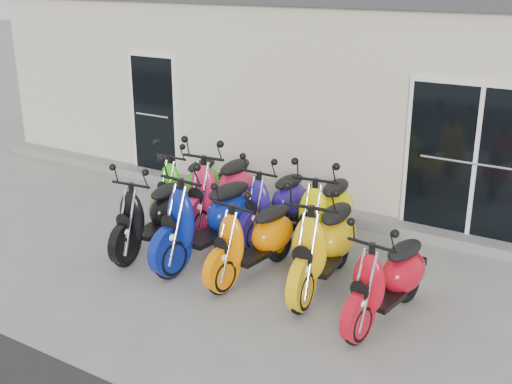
% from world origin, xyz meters
% --- Properties ---
extents(ground, '(80.00, 80.00, 0.00)m').
position_xyz_m(ground, '(0.00, 0.00, 0.00)').
color(ground, gray).
rests_on(ground, ground).
extents(building, '(14.00, 6.00, 3.20)m').
position_xyz_m(building, '(0.00, 5.20, 1.60)').
color(building, beige).
rests_on(building, ground).
extents(front_step, '(14.00, 0.40, 0.15)m').
position_xyz_m(front_step, '(0.00, 2.02, 0.07)').
color(front_step, gray).
rests_on(front_step, ground).
extents(door_left, '(1.07, 0.08, 2.22)m').
position_xyz_m(door_left, '(-3.20, 2.17, 1.26)').
color(door_left, black).
rests_on(door_left, front_step).
extents(door_right, '(2.02, 0.08, 2.22)m').
position_xyz_m(door_right, '(2.60, 2.17, 1.26)').
color(door_right, black).
rests_on(door_right, front_step).
extents(scooter_front_black, '(0.86, 1.88, 1.34)m').
position_xyz_m(scooter_front_black, '(-1.07, -0.42, 0.67)').
color(scooter_front_black, black).
rests_on(scooter_front_black, ground).
extents(scooter_front_blue, '(0.94, 2.15, 1.54)m').
position_xyz_m(scooter_front_blue, '(-0.21, -0.27, 0.77)').
color(scooter_front_blue, navy).
rests_on(scooter_front_blue, ground).
extents(scooter_front_orange_a, '(0.82, 1.85, 1.32)m').
position_xyz_m(scooter_front_orange_a, '(0.57, -0.37, 0.66)').
color(scooter_front_orange_a, '#FF7B00').
rests_on(scooter_front_orange_a, ground).
extents(scooter_front_orange_b, '(0.95, 2.09, 1.49)m').
position_xyz_m(scooter_front_orange_b, '(1.46, -0.17, 0.75)').
color(scooter_front_orange_b, '#ECB50B').
rests_on(scooter_front_orange_b, ground).
extents(scooter_front_red, '(0.84, 1.83, 1.31)m').
position_xyz_m(scooter_front_red, '(2.41, -0.51, 0.65)').
color(scooter_front_red, red).
rests_on(scooter_front_red, ground).
extents(scooter_back_green, '(0.69, 1.79, 1.31)m').
position_xyz_m(scooter_back_green, '(-1.47, 0.91, 0.66)').
color(scooter_back_green, '#37D210').
rests_on(scooter_back_green, ground).
extents(scooter_back_red, '(0.93, 2.11, 1.52)m').
position_xyz_m(scooter_back_red, '(-0.73, 0.77, 0.76)').
color(scooter_back_red, '#E91E4E').
rests_on(scooter_back_red, ground).
extents(scooter_back_blue, '(0.71, 1.83, 1.34)m').
position_xyz_m(scooter_back_blue, '(0.14, 0.89, 0.67)').
color(scooter_back_blue, navy).
rests_on(scooter_back_blue, ground).
extents(scooter_back_yellow, '(0.95, 2.04, 1.45)m').
position_xyz_m(scooter_back_yellow, '(0.99, 0.82, 0.72)').
color(scooter_back_yellow, '#FBEF00').
rests_on(scooter_back_yellow, ground).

